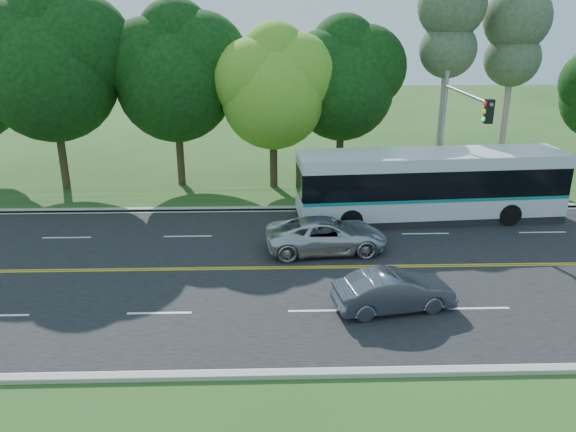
{
  "coord_description": "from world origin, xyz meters",
  "views": [
    {
      "loc": [
        -2.11,
        -20.49,
        9.67
      ],
      "look_at": [
        -1.44,
        2.0,
        1.5
      ],
      "focal_mm": 35.0,
      "sensor_mm": 36.0,
      "label": 1
    }
  ],
  "objects_px": {
    "traffic_signal": "(455,126)",
    "sedan": "(394,291)",
    "suv": "(327,235)",
    "transit_bus": "(429,187)"
  },
  "relations": [
    {
      "from": "traffic_signal",
      "to": "sedan",
      "type": "relative_size",
      "value": 1.69
    },
    {
      "from": "sedan",
      "to": "traffic_signal",
      "type": "bearing_deg",
      "value": -37.68
    },
    {
      "from": "sedan",
      "to": "suv",
      "type": "relative_size",
      "value": 0.8
    },
    {
      "from": "traffic_signal",
      "to": "sedan",
      "type": "distance_m",
      "value": 10.67
    },
    {
      "from": "transit_bus",
      "to": "suv",
      "type": "bearing_deg",
      "value": -148.76
    },
    {
      "from": "sedan",
      "to": "suv",
      "type": "xyz_separation_m",
      "value": [
        -1.83,
        5.13,
        0.04
      ]
    },
    {
      "from": "transit_bus",
      "to": "sedan",
      "type": "xyz_separation_m",
      "value": [
        -3.54,
        -8.94,
        -0.99
      ]
    },
    {
      "from": "traffic_signal",
      "to": "suv",
      "type": "relative_size",
      "value": 1.36
    },
    {
      "from": "suv",
      "to": "traffic_signal",
      "type": "bearing_deg",
      "value": -64.07
    },
    {
      "from": "transit_bus",
      "to": "suv",
      "type": "xyz_separation_m",
      "value": [
        -5.37,
        -3.81,
        -0.95
      ]
    }
  ]
}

